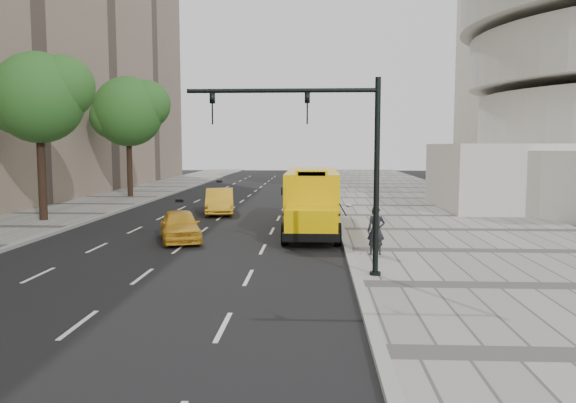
{
  "coord_description": "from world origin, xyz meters",
  "views": [
    {
      "loc": [
        4.67,
        -27.83,
        4.28
      ],
      "look_at": [
        3.5,
        -4.0,
        1.9
      ],
      "focal_mm": 35.0,
      "sensor_mm": 36.0,
      "label": 1
    }
  ],
  "objects_px": {
    "pedestrian": "(376,230)",
    "tree_c": "(129,111)",
    "tree_b": "(40,97)",
    "taxi_far": "(220,201)",
    "taxi_near": "(180,226)",
    "traffic_signal": "(332,152)",
    "school_bus": "(312,195)"
  },
  "relations": [
    {
      "from": "tree_c",
      "to": "taxi_near",
      "type": "relative_size",
      "value": 2.36
    },
    {
      "from": "pedestrian",
      "to": "taxi_near",
      "type": "bearing_deg",
      "value": 161.59
    },
    {
      "from": "school_bus",
      "to": "traffic_signal",
      "type": "relative_size",
      "value": 1.81
    },
    {
      "from": "tree_c",
      "to": "taxi_far",
      "type": "bearing_deg",
      "value": -48.79
    },
    {
      "from": "pedestrian",
      "to": "traffic_signal",
      "type": "bearing_deg",
      "value": -113.75
    },
    {
      "from": "taxi_near",
      "to": "pedestrian",
      "type": "distance_m",
      "value": 9.06
    },
    {
      "from": "school_bus",
      "to": "traffic_signal",
      "type": "xyz_separation_m",
      "value": [
        0.69,
        -10.9,
        2.33
      ]
    },
    {
      "from": "tree_c",
      "to": "traffic_signal",
      "type": "bearing_deg",
      "value": -60.3
    },
    {
      "from": "tree_c",
      "to": "taxi_far",
      "type": "xyz_separation_m",
      "value": [
        9.05,
        -10.33,
        -6.27
      ]
    },
    {
      "from": "taxi_far",
      "to": "pedestrian",
      "type": "height_order",
      "value": "pedestrian"
    },
    {
      "from": "taxi_near",
      "to": "traffic_signal",
      "type": "bearing_deg",
      "value": -63.59
    },
    {
      "from": "school_bus",
      "to": "taxi_far",
      "type": "relative_size",
      "value": 2.4
    },
    {
      "from": "tree_b",
      "to": "taxi_near",
      "type": "xyz_separation_m",
      "value": [
        9.01,
        -5.72,
        -6.22
      ]
    },
    {
      "from": "tree_c",
      "to": "pedestrian",
      "type": "bearing_deg",
      "value": -53.99
    },
    {
      "from": "pedestrian",
      "to": "tree_c",
      "type": "bearing_deg",
      "value": 129.91
    },
    {
      "from": "tree_b",
      "to": "tree_c",
      "type": "xyz_separation_m",
      "value": [
        0.01,
        14.76,
        0.13
      ]
    },
    {
      "from": "taxi_near",
      "to": "pedestrian",
      "type": "bearing_deg",
      "value": -39.76
    },
    {
      "from": "tree_b",
      "to": "taxi_near",
      "type": "bearing_deg",
      "value": -32.39
    },
    {
      "from": "taxi_near",
      "to": "pedestrian",
      "type": "xyz_separation_m",
      "value": [
        8.38,
        -3.44,
        0.36
      ]
    },
    {
      "from": "pedestrian",
      "to": "traffic_signal",
      "type": "xyz_separation_m",
      "value": [
        -1.79,
        -3.42,
        3.02
      ]
    },
    {
      "from": "tree_b",
      "to": "taxi_far",
      "type": "xyz_separation_m",
      "value": [
        9.06,
        4.43,
        -6.14
      ]
    },
    {
      "from": "tree_b",
      "to": "tree_c",
      "type": "distance_m",
      "value": 14.76
    },
    {
      "from": "tree_c",
      "to": "traffic_signal",
      "type": "xyz_separation_m",
      "value": [
        15.59,
        -27.33,
        -2.97
      ]
    },
    {
      "from": "school_bus",
      "to": "taxi_near",
      "type": "height_order",
      "value": "school_bus"
    },
    {
      "from": "taxi_far",
      "to": "school_bus",
      "type": "bearing_deg",
      "value": -55.39
    },
    {
      "from": "tree_c",
      "to": "pedestrian",
      "type": "height_order",
      "value": "tree_c"
    },
    {
      "from": "tree_b",
      "to": "school_bus",
      "type": "height_order",
      "value": "tree_b"
    },
    {
      "from": "tree_b",
      "to": "traffic_signal",
      "type": "relative_size",
      "value": 1.47
    },
    {
      "from": "traffic_signal",
      "to": "pedestrian",
      "type": "bearing_deg",
      "value": 62.34
    },
    {
      "from": "taxi_near",
      "to": "traffic_signal",
      "type": "relative_size",
      "value": 0.65
    },
    {
      "from": "tree_b",
      "to": "taxi_far",
      "type": "height_order",
      "value": "tree_b"
    },
    {
      "from": "pedestrian",
      "to": "school_bus",
      "type": "bearing_deg",
      "value": 112.26
    }
  ]
}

